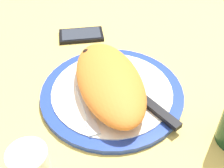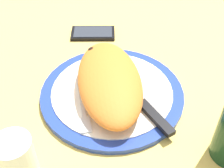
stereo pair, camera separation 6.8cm
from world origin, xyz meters
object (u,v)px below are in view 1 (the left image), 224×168
calzone (109,80)px  plate (112,93)px  smartphone (81,35)px  fork (88,113)px  knife (151,106)px

calzone → plate: bearing=54.0°
calzone → smartphone: bearing=170.8°
plate → fork: size_ratio=2.18×
calzone → knife: calzone is taller
calzone → fork: size_ratio=2.03×
fork → knife: size_ratio=0.67×
calzone → smartphone: 26.08cm
knife → smartphone: (-34.48, -1.44, -1.57)cm
plate → knife: 10.06cm
fork → knife: knife is taller
smartphone → knife: bearing=2.4°
fork → smartphone: bearing=159.0°
fork → knife: (4.63, 12.92, 0.31)cm
plate → fork: 8.96cm
calzone → fork: bearing=-58.8°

